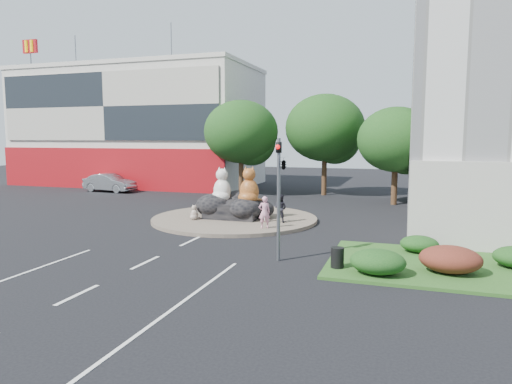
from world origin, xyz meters
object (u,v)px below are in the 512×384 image
Objects in this scene: kitten_calico at (194,212)px; pedestrian_pink at (264,212)px; kitten_white at (265,215)px; pedestrian_dark at (281,208)px; parked_car at (110,183)px; litter_bin at (337,258)px; cat_tabby at (249,185)px; cat_white at (222,185)px.

kitten_calico is 4.88m from pedestrian_pink.
kitten_calico is 1.17× the size of kitten_white.
pedestrian_dark is at bearing 12.09° from kitten_calico.
kitten_white is at bearing 11.74° from kitten_calico.
parked_car reaches higher than kitten_white.
pedestrian_pink reaches higher than parked_car.
kitten_calico is 11.88m from litter_bin.
cat_tabby is 2.42m from pedestrian_dark.
cat_white is 2.79× the size of litter_bin.
litter_bin is at bearing -51.15° from cat_tabby.
kitten_white is at bearing -99.79° from pedestrian_pink.
cat_white is 1.35× the size of pedestrian_dark.
cat_tabby is 20.32m from parked_car.
pedestrian_pink is at bearing -53.49° from cat_tabby.
pedestrian_dark is (0.90, 0.17, 0.41)m from kitten_white.
kitten_white is at bearing -25.55° from cat_tabby.
pedestrian_pink is 2.22× the size of litter_bin.
cat_white reaches higher than pedestrian_pink.
cat_white is 4.47m from pedestrian_pink.
kitten_white is at bearing -115.78° from parked_car.
pedestrian_dark is at bearing 10.29° from cat_white.
pedestrian_pink is (3.50, -2.54, -1.12)m from cat_white.
cat_tabby is 2.51× the size of kitten_calico.
pedestrian_dark is at bearing -114.21° from parked_car.
pedestrian_pink is at bearing -116.41° from kitten_white.
parked_car is (-18.54, 10.99, 0.25)m from kitten_white.
litter_bin is (5.33, -7.81, -0.08)m from kitten_white.
parked_car reaches higher than litter_bin.
parked_car is at bearing 141.78° from litter_bin.
cat_tabby is at bearing 2.90° from pedestrian_dark.
pedestrian_pink reaches higher than litter_bin.
kitten_white is 0.99× the size of litter_bin.
kitten_calico is (-3.01, -1.23, -1.58)m from cat_tabby.
litter_bin is (9.48, -7.16, -0.14)m from kitten_calico.
litter_bin is at bearing -34.31° from kitten_calico.
cat_tabby is 3.17m from pedestrian_pink.
cat_tabby reaches higher than litter_bin.
litter_bin is (4.43, -7.99, -0.49)m from pedestrian_dark.
cat_white is 18.73m from parked_car.
kitten_white is 1.97m from pedestrian_pink.
kitten_calico is at bearing -156.50° from cat_tabby.
cat_tabby is at bearing 127.64° from litter_bin.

